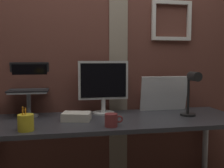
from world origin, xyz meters
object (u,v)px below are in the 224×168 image
at_px(pen_cup, 26,123).
at_px(whiteboard_panel, 164,94).
at_px(laptop, 29,83).
at_px(coffee_mug, 112,120).
at_px(monitor, 103,83).
at_px(desk_lamp, 192,89).

bearing_deg(pen_cup, whiteboard_panel, 22.77).
distance_m(laptop, pen_cup, 0.54).
height_order(whiteboard_panel, coffee_mug, whiteboard_panel).
distance_m(monitor, whiteboard_panel, 0.54).
bearing_deg(whiteboard_panel, coffee_mug, -140.19).
xyz_separation_m(monitor, coffee_mug, (-0.01, -0.43, -0.20)).
distance_m(whiteboard_panel, coffee_mug, 0.72).
height_order(monitor, whiteboard_panel, monitor).
relative_size(laptop, pen_cup, 1.97).
relative_size(laptop, whiteboard_panel, 0.73).
bearing_deg(laptop, desk_lamp, -14.84).
bearing_deg(pen_cup, coffee_mug, 0.01).
height_order(laptop, pen_cup, laptop).
bearing_deg(desk_lamp, whiteboard_panel, 110.38).
bearing_deg(whiteboard_panel, pen_cup, -157.23).
relative_size(whiteboard_panel, coffee_mug, 3.40).
height_order(laptop, desk_lamp, laptop).
distance_m(monitor, laptop, 0.59).
height_order(desk_lamp, coffee_mug, desk_lamp).
distance_m(monitor, coffee_mug, 0.47).
relative_size(monitor, desk_lamp, 1.22).
bearing_deg(whiteboard_panel, monitor, -177.03).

